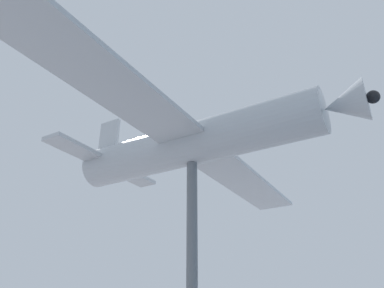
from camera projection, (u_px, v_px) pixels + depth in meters
name	position (u px, v px, depth m)	size (l,w,h in m)	color
support_pylon_central	(192.00, 263.00, 13.23)	(0.41, 0.41, 7.61)	slate
suspended_airplane	(197.00, 142.00, 15.18)	(20.58, 12.54, 3.24)	#B2B7BC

